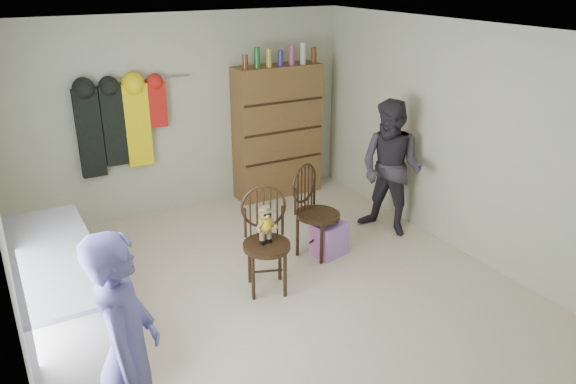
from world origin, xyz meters
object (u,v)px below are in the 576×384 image
counter (61,305)px  chair_front (266,234)px  dresser (277,131)px  chair_far (313,207)px

counter → chair_front: chair_front is taller
chair_front → dresser: (1.28, 2.16, 0.32)m
chair_far → dresser: dresser is taller
counter → chair_front: (1.92, 0.14, 0.12)m
dresser → chair_far: bearing=-105.8°
chair_far → dresser: size_ratio=0.50×
counter → chair_front: bearing=4.1°
counter → chair_front: 1.92m
counter → dresser: bearing=35.7°
chair_far → dresser: (0.50, 1.77, 0.36)m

